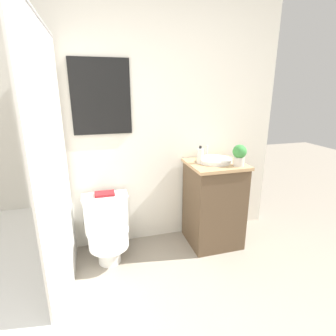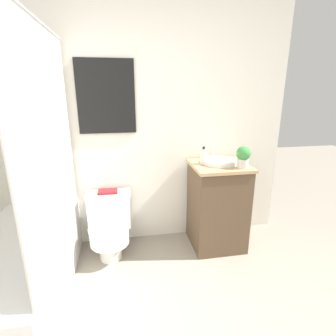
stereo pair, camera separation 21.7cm
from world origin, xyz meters
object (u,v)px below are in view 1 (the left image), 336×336
toilet (107,227)px  soap_bottle (200,156)px  book_on_tank (105,194)px  potted_plant (239,154)px  sink (215,160)px

toilet → soap_bottle: (0.92, 0.01, 0.63)m
toilet → book_on_tank: book_on_tank is taller
book_on_tank → toilet: bearing=-90.0°
toilet → soap_bottle: bearing=0.4°
toilet → potted_plant: potted_plant is taller
toilet → potted_plant: bearing=-8.1°
potted_plant → book_on_tank: potted_plant is taller
toilet → book_on_tank: 0.32m
soap_bottle → potted_plant: bearing=-29.8°
book_on_tank → soap_bottle: bearing=-6.7°
soap_bottle → book_on_tank: size_ratio=0.93×
toilet → sink: sink is taller
sink → soap_bottle: size_ratio=2.11×
sink → potted_plant: bearing=-48.3°
potted_plant → book_on_tank: size_ratio=1.09×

